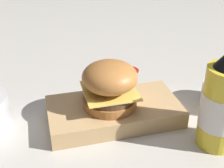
# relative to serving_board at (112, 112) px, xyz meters

# --- Properties ---
(ground_plane) EXTENTS (6.00, 6.00, 0.00)m
(ground_plane) POSITION_rel_serving_board_xyz_m (-0.00, -0.02, -0.02)
(ground_plane) COLOR #B7B2A8
(serving_board) EXTENTS (0.28, 0.14, 0.04)m
(serving_board) POSITION_rel_serving_board_xyz_m (0.00, 0.00, 0.00)
(serving_board) COLOR tan
(serving_board) RESTS_ON ground_plane
(burger) EXTENTS (0.11, 0.11, 0.10)m
(burger) POSITION_rel_serving_board_xyz_m (0.00, -0.00, 0.07)
(burger) COLOR #AD6B33
(burger) RESTS_ON serving_board
(ketchup_bottle) EXTENTS (0.08, 0.08, 0.20)m
(ketchup_bottle) POSITION_rel_serving_board_xyz_m (-0.17, 0.13, 0.07)
(ketchup_bottle) COLOR yellow
(ketchup_bottle) RESTS_ON ground_plane
(ketchup_puddle) EXTENTS (0.05, 0.05, 0.00)m
(ketchup_puddle) POSITION_rel_serving_board_xyz_m (-0.10, -0.21, -0.02)
(ketchup_puddle) COLOR #B21E14
(ketchup_puddle) RESTS_ON ground_plane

